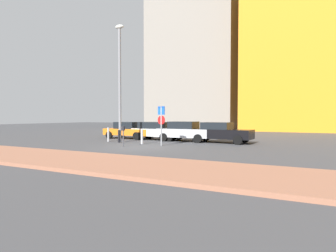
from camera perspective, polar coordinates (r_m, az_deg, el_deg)
The scene contains 14 objects.
ground_plane at distance 17.85m, azimuth -6.38°, elevation -4.28°, with size 120.00×120.00×0.00m, color #424244.
sidewalk_brick at distance 13.15m, azimuth -21.10°, elevation -6.30°, with size 40.00×3.87×0.14m, color #9E664C.
parked_car_orange at distance 24.67m, azimuth -7.97°, elevation -0.84°, with size 4.53×2.10×1.46m.
parked_car_white at distance 23.13m, azimuth -2.35°, elevation -0.93°, with size 4.60×2.07×1.48m.
parked_car_silver at distance 21.85m, azimuth 3.43°, elevation -1.04°, with size 4.20×2.06×1.54m.
parked_car_black at distance 20.86m, azimuth 10.59°, elevation -1.26°, with size 4.70×2.23×1.51m.
parking_sign_post at distance 18.34m, azimuth -1.38°, elevation 1.08°, with size 0.59×0.15×2.64m.
parking_meter at distance 17.89m, azimuth -9.20°, elevation -1.51°, with size 0.18×0.14×1.32m.
street_lamp at distance 21.26m, azimuth -9.91°, elevation 10.25°, with size 0.70×0.36×8.73m.
traffic_bollard_near at distance 19.53m, azimuth -5.39°, elevation -2.18°, with size 0.16×0.16×1.06m, color #B7B7BC.
traffic_bollard_mid at distance 21.84m, azimuth -12.18°, elevation -1.73°, with size 0.14×0.14×1.10m, color #B7B7BC.
traffic_bollard_far at distance 20.97m, azimuth -10.05°, elevation -2.10°, with size 0.17×0.17×0.93m, color black.
building_colorful_midrise at distance 46.76m, azimuth 26.63°, elevation 15.59°, with size 16.25×16.11×26.28m, color orange.
building_under_construction at distance 51.61m, azimuth 6.06°, elevation 12.96°, with size 15.07×12.40×23.64m, color gray.
Camera 1 is at (9.62, -14.91, 1.92)m, focal length 29.63 mm.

